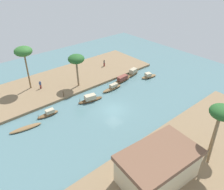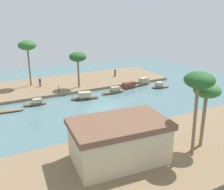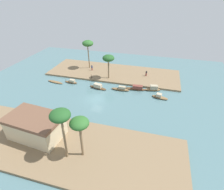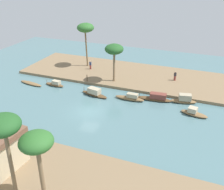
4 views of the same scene
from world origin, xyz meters
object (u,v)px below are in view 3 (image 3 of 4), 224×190
object	(u,v)px
sampan_upstream_small	(136,88)
palm_tree_left_near	(108,59)
sampan_open_hull	(98,87)
palm_tree_right_short	(79,124)
sampan_with_red_awning	(55,82)
sampan_foreground	(153,89)
mooring_post	(92,77)
person_by_mooring	(92,68)
sampan_near_left_bank	(71,82)
sampan_downstream_large	(160,97)
palm_tree_right_tall	(60,117)
person_on_near_bank	(146,74)
riverside_building	(36,126)
palm_tree_left_far	(88,44)
sampan_with_tall_canopy	(121,89)

from	to	relation	value
sampan_upstream_small	palm_tree_left_near	world-z (taller)	palm_tree_left_near
sampan_open_hull	palm_tree_right_short	size ratio (longest dim) A/B	0.71
sampan_open_hull	sampan_with_red_awning	bearing A→B (deg)	12.03
sampan_foreground	mooring_post	distance (m)	16.41
sampan_open_hull	person_by_mooring	bearing A→B (deg)	-49.36
sampan_near_left_bank	sampan_downstream_large	world-z (taller)	sampan_downstream_large
sampan_with_red_awning	sampan_foreground	distance (m)	25.15
palm_tree_left_near	palm_tree_right_tall	world-z (taller)	palm_tree_right_tall
palm_tree_left_near	sampan_foreground	bearing A→B (deg)	166.08
sampan_foreground	mooring_post	bearing A→B (deg)	-16.27
person_on_near_bank	riverside_building	size ratio (longest dim) A/B	0.18
person_on_near_bank	riverside_building	bearing A→B (deg)	-158.76
sampan_near_left_bank	person_by_mooring	size ratio (longest dim) A/B	2.16
palm_tree_left_far	sampan_open_hull	bearing A→B (deg)	121.28
sampan_open_hull	sampan_downstream_large	xyz separation A→B (m)	(-14.88, 0.54, -0.10)
sampan_downstream_large	sampan_open_hull	bearing A→B (deg)	9.65
sampan_downstream_large	palm_tree_left_near	world-z (taller)	palm_tree_left_near
palm_tree_left_near	palm_tree_left_far	xyz separation A→B (m)	(7.54, -4.99, 1.87)
mooring_post	sampan_near_left_bank	bearing A→B (deg)	33.49
person_on_near_bank	mooring_post	distance (m)	14.98
sampan_with_tall_canopy	palm_tree_right_tall	distance (m)	22.79
person_by_mooring	palm_tree_right_tall	world-z (taller)	palm_tree_right_tall
sampan_open_hull	palm_tree_right_short	world-z (taller)	palm_tree_right_short
sampan_near_left_bank	riverside_building	size ratio (longest dim) A/B	0.39
sampan_upstream_small	palm_tree_left_near	distance (m)	10.41
sampan_with_tall_canopy	sampan_upstream_small	world-z (taller)	sampan_upstream_small
sampan_open_hull	sampan_downstream_large	world-z (taller)	sampan_open_hull
sampan_with_tall_canopy	palm_tree_left_near	world-z (taller)	palm_tree_left_near
sampan_with_tall_canopy	person_by_mooring	size ratio (longest dim) A/B	2.72
sampan_with_red_awning	sampan_foreground	world-z (taller)	sampan_foreground
person_by_mooring	riverside_building	world-z (taller)	riverside_building
sampan_with_red_awning	riverside_building	bearing A→B (deg)	121.59
palm_tree_right_tall	palm_tree_left_far	bearing A→B (deg)	-73.91
person_by_mooring	mooring_post	size ratio (longest dim) A/B	1.47
sampan_downstream_large	palm_tree_right_tall	xyz separation A→B (m)	(12.23, 20.31, 7.25)
sampan_near_left_bank	sampan_open_hull	distance (m)	7.68
palm_tree_left_far	sampan_near_left_bank	bearing A→B (deg)	82.78
sampan_foreground	sampan_downstream_large	bearing A→B (deg)	106.65
sampan_near_left_bank	sampan_upstream_small	xyz separation A→B (m)	(-16.83, -0.93, 0.09)
sampan_near_left_bank	palm_tree_left_far	size ratio (longest dim) A/B	0.43
sampan_near_left_bank	mooring_post	size ratio (longest dim) A/B	3.18
sampan_with_red_awning	palm_tree_left_far	world-z (taller)	palm_tree_left_far
palm_tree_right_short	sampan_near_left_bank	bearing A→B (deg)	-59.46
sampan_with_tall_canopy	mooring_post	world-z (taller)	mooring_post
sampan_upstream_small	palm_tree_right_short	size ratio (longest dim) A/B	0.78
person_on_near_bank	person_by_mooring	world-z (taller)	person_by_mooring
palm_tree_right_short	sampan_with_red_awning	bearing A→B (deg)	-50.44
mooring_post	palm_tree_right_tall	distance (m)	26.24
palm_tree_left_far	palm_tree_right_tall	xyz separation A→B (m)	(-9.06, 31.40, -0.12)
sampan_near_left_bank	palm_tree_right_short	bearing A→B (deg)	124.18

